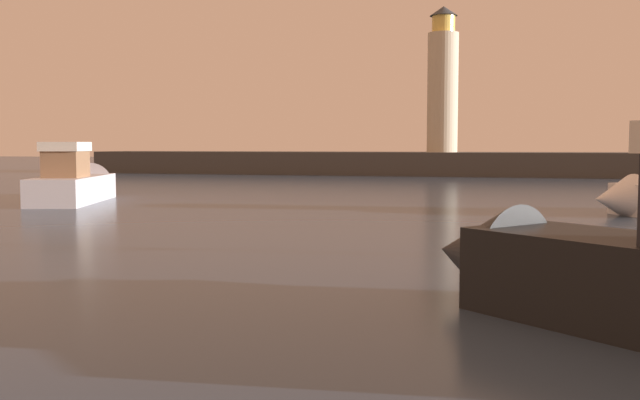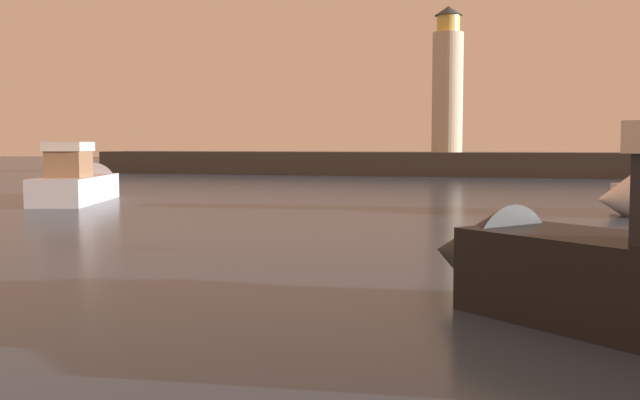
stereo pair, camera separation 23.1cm
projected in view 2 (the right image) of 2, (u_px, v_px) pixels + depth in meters
The scene contains 5 objects.
ground_plane at pixel (393, 203), 35.42m from camera, with size 220.00×220.00×0.00m, color #2D3D51.
breakwater at pixel (452, 164), 66.69m from camera, with size 68.34×6.57×2.09m, color #423F3D.
lighthouse at pixel (448, 83), 66.26m from camera, with size 2.78×2.78×13.12m.
motorboat_1 at pixel (628, 263), 11.07m from camera, with size 7.51×6.70×3.40m.
motorboat_3 at pixel (82, 183), 36.69m from camera, with size 4.79×9.20×3.38m.
Camera 2 is at (5.77, -2.44, 2.84)m, focal length 41.12 mm.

